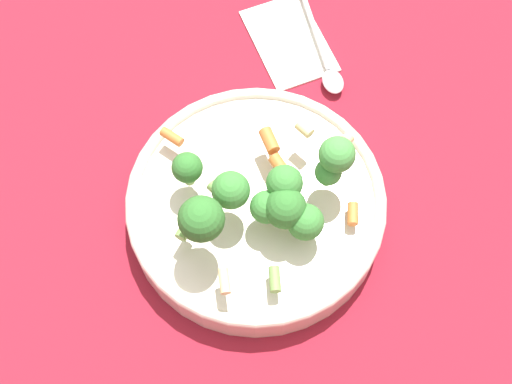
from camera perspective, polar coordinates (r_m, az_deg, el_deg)
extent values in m
plane|color=maroon|center=(0.83, 0.00, -1.74)|extent=(3.00, 3.00, 0.00)
cylinder|color=beige|center=(0.81, 0.00, -1.19)|extent=(0.29, 0.29, 0.04)
torus|color=beige|center=(0.79, 0.00, -0.61)|extent=(0.29, 0.29, 0.01)
cylinder|color=#8CB766|center=(0.76, 3.87, -3.08)|extent=(0.01, 0.01, 0.01)
sphere|color=#3D8438|center=(0.74, 3.98, -2.41)|extent=(0.04, 0.04, 0.04)
cylinder|color=#8CB766|center=(0.76, 2.23, -0.04)|extent=(0.01, 0.01, 0.01)
sphere|color=#3D8438|center=(0.74, 2.30, 0.72)|extent=(0.04, 0.04, 0.04)
cylinder|color=#8CB766|center=(0.78, -5.38, 1.18)|extent=(0.01, 0.01, 0.02)
sphere|color=#33722D|center=(0.76, -5.53, 1.95)|extent=(0.03, 0.03, 0.03)
cylinder|color=#8CB766|center=(0.76, 2.42, -1.99)|extent=(0.02, 0.02, 0.02)
sphere|color=#33722D|center=(0.74, 2.50, -1.17)|extent=(0.04, 0.04, 0.04)
cylinder|color=#8CB766|center=(0.76, 6.31, 2.11)|extent=(0.01, 0.01, 0.02)
sphere|color=#479342|center=(0.74, 6.51, 3.00)|extent=(0.04, 0.04, 0.04)
cylinder|color=#8CB766|center=(0.78, 5.68, 0.98)|extent=(0.01, 0.01, 0.01)
sphere|color=#479342|center=(0.76, 5.80, 1.59)|extent=(0.03, 0.03, 0.03)
cylinder|color=#8CB766|center=(0.73, -4.08, -3.27)|extent=(0.02, 0.02, 0.02)
sphere|color=#33722D|center=(0.70, -4.25, -2.32)|extent=(0.05, 0.05, 0.05)
cylinder|color=#8CB766|center=(0.76, -1.97, -0.66)|extent=(0.01, 0.01, 0.02)
sphere|color=#3D8438|center=(0.73, -2.03, 0.15)|extent=(0.04, 0.04, 0.04)
cylinder|color=#8CB766|center=(0.76, 0.82, -1.85)|extent=(0.01, 0.01, 0.01)
sphere|color=#3D8438|center=(0.74, 0.84, -1.22)|extent=(0.04, 0.04, 0.04)
cylinder|color=beige|center=(0.79, 1.47, 2.82)|extent=(0.02, 0.02, 0.01)
cylinder|color=beige|center=(0.73, -2.55, -7.13)|extent=(0.02, 0.03, 0.01)
cylinder|color=beige|center=(0.78, 3.89, 5.06)|extent=(0.01, 0.02, 0.01)
cylinder|color=#729E4C|center=(0.74, 1.51, -7.00)|extent=(0.03, 0.03, 0.01)
cylinder|color=#729E4C|center=(0.75, -2.86, -0.10)|extent=(0.01, 0.03, 0.01)
cylinder|color=orange|center=(0.78, 1.08, 4.15)|extent=(0.02, 0.03, 0.01)
cylinder|color=orange|center=(0.80, -6.76, 4.41)|extent=(0.02, 0.03, 0.01)
cylinder|color=beige|center=(0.79, 6.86, 3.77)|extent=(0.03, 0.01, 0.01)
cylinder|color=#729E4C|center=(0.75, -5.75, -3.12)|extent=(0.02, 0.02, 0.01)
cylinder|color=orange|center=(0.77, 2.08, 1.94)|extent=(0.02, 0.03, 0.01)
cylinder|color=orange|center=(0.78, 7.75, -1.75)|extent=(0.03, 0.03, 0.01)
cylinder|color=#729E4C|center=(0.74, 0.63, -1.57)|extent=(0.02, 0.03, 0.01)
cube|color=white|center=(0.95, 2.66, 12.05)|extent=(0.13, 0.16, 0.01)
cylinder|color=silver|center=(0.96, 4.55, 13.35)|extent=(0.08, 0.13, 0.01)
ellipsoid|color=silver|center=(0.91, 6.18, 8.77)|extent=(0.04, 0.04, 0.01)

